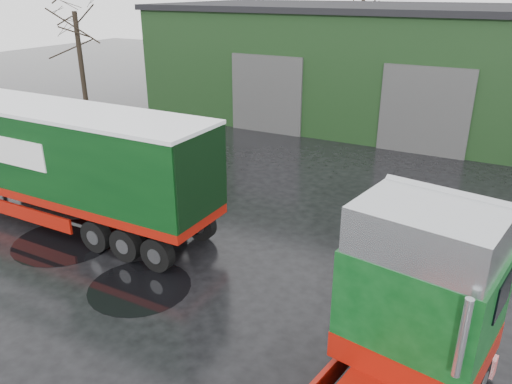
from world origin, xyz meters
TOP-DOWN VIEW (x-y plane):
  - ground at (0.00, 0.00)m, footprint 100.00×100.00m
  - warehouse at (2.00, 20.00)m, footprint 32.40×12.40m
  - hero_tractor at (4.50, -2.95)m, footprint 3.78×6.78m
  - trailer_left at (-7.50, 1.12)m, footprint 12.46×2.66m
  - tree_left at (-17.00, 12.00)m, footprint 4.40×4.40m
  - tree_back_a at (-6.00, 30.00)m, footprint 4.40×4.40m
  - puddle_0 at (-2.14, -0.88)m, footprint 2.66×2.66m
  - puddle_1 at (4.99, 2.06)m, footprint 2.33×2.33m
  - puddle_2 at (-5.79, 0.01)m, footprint 3.13×3.13m

SIDE VIEW (x-z plane):
  - ground at x=0.00m, z-range 0.00..0.00m
  - puddle_0 at x=-2.14m, z-range 0.00..0.01m
  - puddle_1 at x=4.99m, z-range 0.00..0.01m
  - puddle_2 at x=-5.79m, z-range 0.00..0.01m
  - trailer_left at x=-7.50m, z-range 0.00..3.86m
  - hero_tractor at x=4.50m, z-range 0.00..3.98m
  - warehouse at x=2.00m, z-range 0.01..6.31m
  - tree_left at x=-17.00m, z-range 0.00..8.50m
  - tree_back_a at x=-6.00m, z-range 0.00..9.50m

